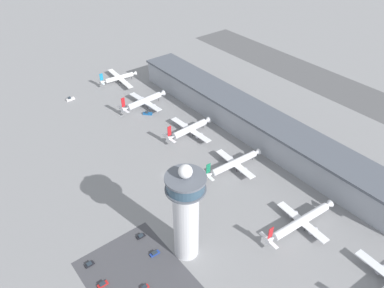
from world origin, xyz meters
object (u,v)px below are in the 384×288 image
Objects in this scene: airplane_gate_delta at (234,163)px; airplane_gate_echo at (301,221)px; car_blue_compact at (144,288)px; control_tower at (186,212)px; airplane_gate_alpha at (119,78)px; car_navy_sedan at (141,236)px; airplane_gate_bravo at (144,101)px; car_maroon_suv at (103,284)px; service_truck_baggage at (148,113)px; service_truck_catering at (70,99)px; car_white_wagon at (155,253)px; service_truck_fuel at (192,181)px; car_silver_sedan at (89,264)px; airplane_gate_charlie at (189,129)px.

airplane_gate_echo is at bearing -5.31° from airplane_gate_delta.
airplane_gate_delta is 9.59× the size of car_blue_compact.
airplane_gate_delta is (-29.94, 58.37, -21.91)m from control_tower.
car_navy_sedan is at bearing -25.77° from airplane_gate_alpha.
airplane_gate_echo is at bearing -2.18° from airplane_gate_alpha.
airplane_gate_alpha is 47.48m from airplane_gate_bravo.
airplane_gate_echo reaches higher than car_maroon_suv.
airplane_gate_bravo reaches higher than airplane_gate_delta.
airplane_gate_bravo is at bearing 158.82° from service_truck_baggage.
airplane_gate_delta is 6.36× the size of service_truck_baggage.
service_truck_catering is at bearing -169.03° from airplane_gate_echo.
airplane_gate_delta reaches higher than car_white_wagon.
car_navy_sedan is at bearing -70.40° from service_truck_fuel.
car_silver_sedan is at bearing -152.54° from car_blue_compact.
airplane_gate_echo is at bearing 76.52° from car_blue_compact.
car_blue_compact is (25.34, 13.17, -0.05)m from car_silver_sedan.
car_blue_compact is (12.08, -13.33, -0.07)m from car_white_wagon.
airplane_gate_charlie is 0.91× the size of airplane_gate_delta.
airplane_gate_alpha reaches higher than service_truck_catering.
airplane_gate_echo is (23.46, 53.40, -22.19)m from control_tower.
airplane_gate_alpha is 196.72m from car_blue_compact.
airplane_gate_charlie is 113.10m from car_silver_sedan.
airplane_gate_charlie reaches higher than airplane_gate_alpha.
car_blue_compact is at bearing -33.24° from service_truck_baggage.
car_maroon_suv is (106.28, -90.99, -0.25)m from service_truck_baggage.
airplane_gate_delta is 98.11m from car_silver_sedan.
car_blue_compact is (79.36, -86.12, -3.76)m from airplane_gate_charlie.
service_truck_catering reaches higher than service_truck_baggage.
service_truck_catering is 164.33m from car_white_wagon.
service_truck_catering is (-94.51, -44.02, -3.39)m from airplane_gate_charlie.
car_white_wagon is (13.26, 26.50, 0.02)m from car_silver_sedan.
service_truck_baggage is 113.80m from car_navy_sedan.
airplane_gate_bravo is at bearing 164.98° from service_truck_fuel.
airplane_gate_alpha is 6.41× the size of service_truck_baggage.
car_navy_sedan is 12.62m from car_white_wagon.
car_white_wagon is (106.63, -64.47, -0.26)m from service_truck_baggage.
car_navy_sedan is (149.18, -28.43, -0.29)m from service_truck_catering.
airplane_gate_echo is at bearing 10.97° from service_truck_catering.
airplane_gate_bravo reaches higher than car_maroon_suv.
car_white_wagon is (161.79, -28.77, -0.30)m from service_truck_catering.
airplane_gate_bravo is 124.89m from car_navy_sedan.
car_silver_sedan is 0.90× the size of car_white_wagon.
control_tower is 12.18× the size of car_silver_sedan.
service_truck_catering is at bearing -86.73° from airplane_gate_alpha.
airplane_gate_bravo reaches higher than car_blue_compact.
service_truck_fuel is 76.60m from car_maroon_suv.
car_maroon_suv reaches higher than car_white_wagon.
car_blue_compact is (12.42, 13.19, -0.09)m from car_maroon_suv.
airplane_gate_charlie is at bearing 144.18° from service_truck_fuel.
service_truck_fuel is 1.40× the size of car_silver_sedan.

